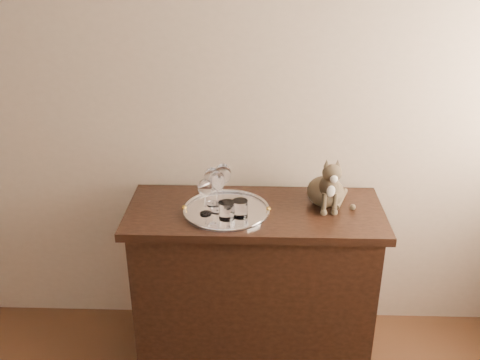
{
  "coord_description": "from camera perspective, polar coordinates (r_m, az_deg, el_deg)",
  "views": [
    {
      "loc": [
        0.6,
        -0.26,
        2.02
      ],
      "look_at": [
        0.53,
        1.95,
        0.99
      ],
      "focal_mm": 40.0,
      "sensor_mm": 36.0,
      "label": 1
    }
  ],
  "objects": [
    {
      "name": "wine_glass_c",
      "position": [
        2.4,
        -3.74,
        -1.82
      ],
      "size": [
        0.07,
        0.07,
        0.17
      ],
      "primitive_type": null,
      "color": "silver",
      "rests_on": "tray"
    },
    {
      "name": "tumbler_a",
      "position": [
        2.4,
        0.01,
        -3.07
      ],
      "size": [
        0.07,
        0.07,
        0.08
      ],
      "primitive_type": "cylinder",
      "color": "white",
      "rests_on": "tray"
    },
    {
      "name": "tray",
      "position": [
        2.47,
        -1.45,
        -3.33
      ],
      "size": [
        0.4,
        0.4,
        0.01
      ],
      "primitive_type": "cylinder",
      "color": "silver",
      "rests_on": "sideboard"
    },
    {
      "name": "wine_glass_b",
      "position": [
        2.48,
        -1.82,
        -0.44
      ],
      "size": [
        0.08,
        0.08,
        0.21
      ],
      "primitive_type": null,
      "color": "silver",
      "rests_on": "tray"
    },
    {
      "name": "wall_back",
      "position": [
        2.67,
        -11.39,
        9.83
      ],
      "size": [
        4.0,
        0.1,
        2.7
      ],
      "primitive_type": "cube",
      "color": "tan",
      "rests_on": "ground"
    },
    {
      "name": "tumbler_b",
      "position": [
        2.38,
        -1.43,
        -3.27
      ],
      "size": [
        0.07,
        0.07,
        0.08
      ],
      "primitive_type": "cylinder",
      "color": "white",
      "rests_on": "tray"
    },
    {
      "name": "wine_glass_d",
      "position": [
        2.42,
        -2.48,
        -1.2
      ],
      "size": [
        0.08,
        0.08,
        0.2
      ],
      "primitive_type": null,
      "color": "silver",
      "rests_on": "tray"
    },
    {
      "name": "sideboard",
      "position": [
        2.72,
        1.5,
        -11.06
      ],
      "size": [
        1.2,
        0.5,
        0.85
      ],
      "primitive_type": null,
      "color": "black",
      "rests_on": "ground"
    },
    {
      "name": "wine_glass_a",
      "position": [
        2.49,
        -2.98,
        -0.65
      ],
      "size": [
        0.07,
        0.07,
        0.19
      ],
      "primitive_type": null,
      "color": "white",
      "rests_on": "tray"
    },
    {
      "name": "cat",
      "position": [
        2.51,
        9.2,
        0.15
      ],
      "size": [
        0.29,
        0.27,
        0.27
      ],
      "primitive_type": null,
      "rotation": [
        0.0,
        0.0,
        0.09
      ],
      "color": "brown",
      "rests_on": "sideboard"
    }
  ]
}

